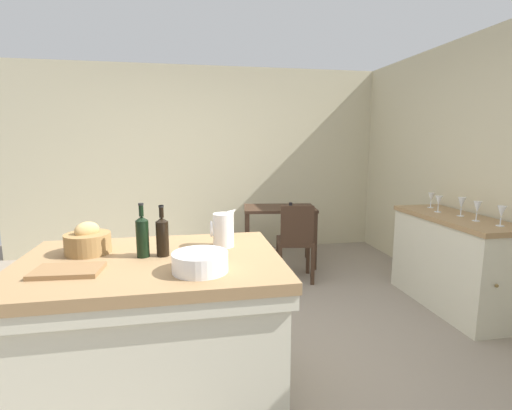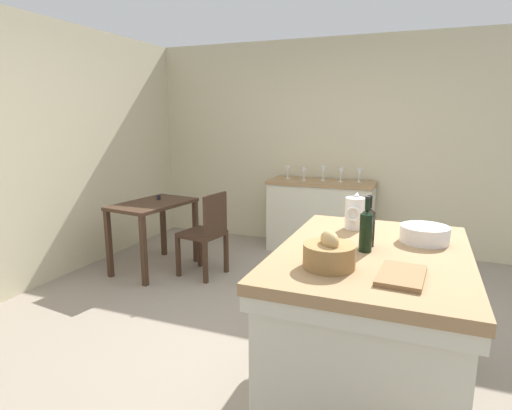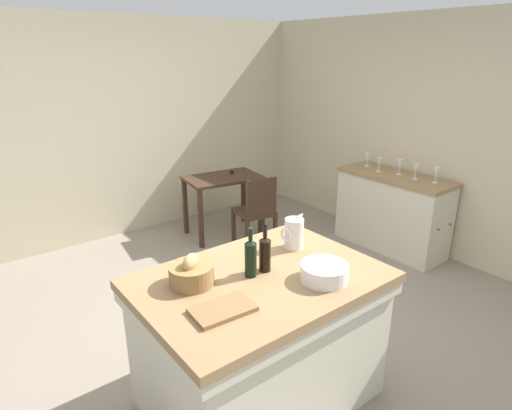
% 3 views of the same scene
% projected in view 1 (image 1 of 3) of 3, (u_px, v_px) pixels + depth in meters
% --- Properties ---
extents(ground_plane, '(6.76, 6.76, 0.00)m').
position_uv_depth(ground_plane, '(217.00, 339.00, 3.01)').
color(ground_plane, gray).
extents(wall_back, '(5.32, 0.12, 2.60)m').
position_uv_depth(wall_back, '(201.00, 161.00, 5.32)').
color(wall_back, beige).
rests_on(wall_back, ground).
extents(wall_right, '(0.12, 5.20, 2.60)m').
position_uv_depth(wall_right, '(512.00, 173.00, 3.26)').
color(wall_right, beige).
rests_on(wall_right, ground).
extents(island_table, '(1.46, 1.03, 0.92)m').
position_uv_depth(island_table, '(154.00, 328.00, 2.18)').
color(island_table, '#99754C').
rests_on(island_table, ground).
extents(side_cabinet, '(0.52, 1.30, 0.89)m').
position_uv_depth(side_cabinet, '(452.00, 261.00, 3.55)').
color(side_cabinet, '#99754C').
rests_on(side_cabinet, ground).
extents(writing_desk, '(0.97, 0.68, 0.80)m').
position_uv_depth(writing_desk, '(279.00, 216.00, 4.78)').
color(writing_desk, '#3D281C').
rests_on(writing_desk, ground).
extents(wooden_chair, '(0.46, 0.46, 0.89)m').
position_uv_depth(wooden_chair, '(296.00, 240.00, 4.20)').
color(wooden_chair, '#3D281C').
rests_on(wooden_chair, ground).
extents(pitcher, '(0.17, 0.13, 0.25)m').
position_uv_depth(pitcher, '(223.00, 230.00, 2.33)').
color(pitcher, white).
rests_on(pitcher, island_table).
extents(wash_bowl, '(0.28, 0.28, 0.10)m').
position_uv_depth(wash_bowl, '(200.00, 262.00, 1.89)').
color(wash_bowl, white).
rests_on(wash_bowl, island_table).
extents(bread_basket, '(0.26, 0.26, 0.19)m').
position_uv_depth(bread_basket, '(88.00, 242.00, 2.20)').
color(bread_basket, olive).
rests_on(bread_basket, island_table).
extents(cutting_board, '(0.34, 0.22, 0.02)m').
position_uv_depth(cutting_board, '(68.00, 271.00, 1.87)').
color(cutting_board, olive).
rests_on(cutting_board, island_table).
extents(wine_bottle_dark, '(0.07, 0.07, 0.30)m').
position_uv_depth(wine_bottle_dark, '(162.00, 236.00, 2.14)').
color(wine_bottle_dark, black).
rests_on(wine_bottle_dark, island_table).
extents(wine_bottle_amber, '(0.07, 0.07, 0.31)m').
position_uv_depth(wine_bottle_amber, '(142.00, 235.00, 2.12)').
color(wine_bottle_amber, black).
rests_on(wine_bottle_amber, island_table).
extents(wine_glass_far_left, '(0.07, 0.07, 0.17)m').
position_uv_depth(wine_glass_far_left, '(501.00, 212.00, 3.04)').
color(wine_glass_far_left, white).
rests_on(wine_glass_far_left, side_cabinet).
extents(wine_glass_left, '(0.07, 0.07, 0.17)m').
position_uv_depth(wine_glass_left, '(477.00, 208.00, 3.24)').
color(wine_glass_left, white).
rests_on(wine_glass_left, side_cabinet).
extents(wine_glass_middle, '(0.07, 0.07, 0.18)m').
position_uv_depth(wine_glass_middle, '(462.00, 203.00, 3.45)').
color(wine_glass_middle, white).
rests_on(wine_glass_middle, side_cabinet).
extents(wine_glass_right, '(0.07, 0.07, 0.16)m').
position_uv_depth(wine_glass_right, '(439.00, 201.00, 3.66)').
color(wine_glass_right, white).
rests_on(wine_glass_right, side_cabinet).
extents(wine_glass_far_right, '(0.07, 0.07, 0.16)m').
position_uv_depth(wine_glass_far_right, '(431.00, 198.00, 3.90)').
color(wine_glass_far_right, white).
rests_on(wine_glass_far_right, side_cabinet).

